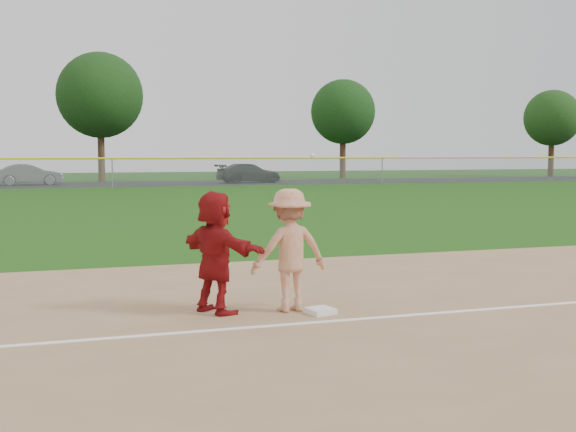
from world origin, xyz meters
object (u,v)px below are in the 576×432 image
object	(u,v)px
car_right	(249,173)
base_runner	(215,252)
first_base	(320,311)
car_mid	(29,174)

from	to	relation	value
car_right	base_runner	bearing A→B (deg)	155.70
first_base	car_mid	bearing A→B (deg)	96.65
car_mid	car_right	size ratio (longest dim) A/B	0.90
car_mid	car_right	distance (m)	16.46
base_runner	car_right	bearing A→B (deg)	-43.46
first_base	base_runner	bearing A→B (deg)	159.62
base_runner	car_right	distance (m)	46.70
base_runner	car_mid	bearing A→B (deg)	-23.04
first_base	car_mid	distance (m)	46.83
base_runner	first_base	bearing A→B (deg)	-138.38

